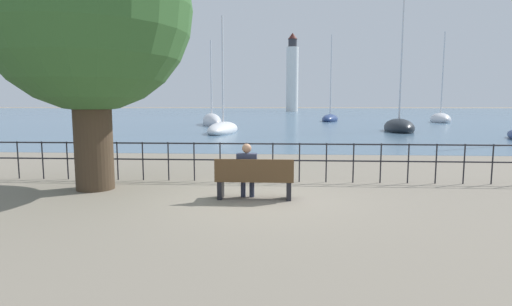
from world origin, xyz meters
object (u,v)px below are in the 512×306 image
(sailboat_0, at_px, (440,119))
(harbor_lighthouse, at_px, (292,75))
(sailboat_3, at_px, (223,129))
(park_bench, at_px, (254,180))
(seated_person_left, at_px, (247,168))
(shade_tree, at_px, (87,9))
(sailboat_2, at_px, (399,127))
(sailboat_5, at_px, (212,122))
(sailboat_1, at_px, (330,119))

(sailboat_0, relative_size, harbor_lighthouse, 0.42)
(sailboat_0, relative_size, sailboat_3, 1.26)
(park_bench, height_order, seated_person_left, seated_person_left)
(shade_tree, bearing_deg, harbor_lighthouse, 86.43)
(harbor_lighthouse, bearing_deg, seated_person_left, -91.91)
(shade_tree, bearing_deg, sailboat_2, 58.91)
(sailboat_3, relative_size, sailboat_5, 0.97)
(seated_person_left, xyz_separation_m, harbor_lighthouse, (4.39, 131.82, 11.77))
(harbor_lighthouse, bearing_deg, sailboat_1, -88.21)
(sailboat_2, xyz_separation_m, harbor_lighthouse, (-5.67, 108.09, 12.07))
(shade_tree, relative_size, sailboat_5, 0.73)
(sailboat_5, bearing_deg, sailboat_2, -44.84)
(sailboat_0, bearing_deg, sailboat_2, -108.86)
(seated_person_left, relative_size, harbor_lighthouse, 0.05)
(park_bench, distance_m, sailboat_2, 25.78)
(sailboat_1, bearing_deg, sailboat_2, -68.25)
(park_bench, distance_m, seated_person_left, 0.30)
(seated_person_left, height_order, sailboat_1, sailboat_1)
(shade_tree, relative_size, sailboat_0, 0.60)
(harbor_lighthouse, bearing_deg, sailboat_0, -80.15)
(sailboat_3, bearing_deg, seated_person_left, -76.19)
(park_bench, distance_m, sailboat_0, 46.04)
(harbor_lighthouse, bearing_deg, sailboat_2, -87.00)
(seated_person_left, bearing_deg, shade_tree, 168.76)
(sailboat_2, height_order, harbor_lighthouse, harbor_lighthouse)
(shade_tree, relative_size, park_bench, 3.98)
(sailboat_2, bearing_deg, harbor_lighthouse, 99.66)
(seated_person_left, bearing_deg, park_bench, -24.28)
(seated_person_left, height_order, sailboat_3, sailboat_3)
(park_bench, relative_size, sailboat_1, 0.15)
(sailboat_0, bearing_deg, shade_tree, -109.74)
(seated_person_left, relative_size, sailboat_0, 0.11)
(seated_person_left, xyz_separation_m, sailboat_2, (10.06, 23.73, -0.30))
(shade_tree, distance_m, sailboat_3, 20.89)
(sailboat_0, bearing_deg, sailboat_5, -151.45)
(sailboat_2, bearing_deg, shade_tree, -114.44)
(shade_tree, distance_m, seated_person_left, 5.29)
(sailboat_0, xyz_separation_m, sailboat_5, (-26.63, -8.59, -0.01))
(sailboat_1, bearing_deg, sailboat_0, 0.76)
(sailboat_5, xyz_separation_m, harbor_lighthouse, (10.93, 98.98, 12.06))
(seated_person_left, height_order, harbor_lighthouse, harbor_lighthouse)
(shade_tree, bearing_deg, sailboat_3, 89.55)
(seated_person_left, bearing_deg, sailboat_1, 80.89)
(sailboat_1, xyz_separation_m, sailboat_2, (2.94, -20.67, 0.03))
(park_bench, distance_m, sailboat_3, 21.67)
(seated_person_left, relative_size, sailboat_1, 0.11)
(park_bench, bearing_deg, harbor_lighthouse, 88.16)
(park_bench, relative_size, sailboat_0, 0.15)
(sailboat_1, distance_m, sailboat_3, 25.52)
(sailboat_3, height_order, sailboat_5, sailboat_5)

